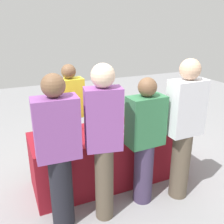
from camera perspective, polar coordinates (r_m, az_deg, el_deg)
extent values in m
plane|color=gray|center=(3.78, 0.00, -14.46)|extent=(12.00, 12.00, 0.00)
cube|color=maroon|center=(3.58, 0.00, -9.48)|extent=(2.14, 0.73, 0.75)
cylinder|color=black|center=(3.23, -13.83, -3.97)|extent=(0.08, 0.08, 0.21)
cylinder|color=black|center=(3.17, -14.05, -1.53)|extent=(0.03, 0.03, 0.09)
cylinder|color=maroon|center=(3.16, -14.13, -0.65)|extent=(0.03, 0.03, 0.02)
cylinder|color=silver|center=(3.23, -13.82, -4.14)|extent=(0.08, 0.08, 0.07)
cylinder|color=black|center=(3.32, -10.96, -2.82)|extent=(0.08, 0.08, 0.23)
cylinder|color=black|center=(3.27, -11.14, -0.38)|extent=(0.03, 0.03, 0.07)
cylinder|color=gold|center=(3.26, -11.19, 0.35)|extent=(0.03, 0.03, 0.02)
cylinder|color=silver|center=(3.33, -10.95, -3.00)|extent=(0.08, 0.08, 0.08)
cylinder|color=black|center=(3.30, -9.33, -2.86)|extent=(0.07, 0.07, 0.24)
cylinder|color=black|center=(3.24, -9.49, -0.23)|extent=(0.03, 0.03, 0.09)
cylinder|color=gold|center=(3.22, -9.54, 0.63)|extent=(0.03, 0.03, 0.02)
cylinder|color=silver|center=(3.30, -9.32, -3.04)|extent=(0.07, 0.07, 0.08)
cylinder|color=black|center=(3.40, -4.93, -2.05)|extent=(0.06, 0.06, 0.22)
cylinder|color=black|center=(3.35, -5.00, 0.29)|extent=(0.02, 0.02, 0.07)
cylinder|color=black|center=(3.33, -5.02, 0.99)|extent=(0.03, 0.03, 0.02)
cylinder|color=silver|center=(3.40, -4.92, -2.22)|extent=(0.06, 0.06, 0.08)
cylinder|color=black|center=(3.40, -1.14, -2.01)|extent=(0.07, 0.07, 0.22)
cylinder|color=black|center=(3.35, -1.16, 0.28)|extent=(0.03, 0.03, 0.07)
cylinder|color=maroon|center=(3.34, -1.16, 0.99)|extent=(0.03, 0.03, 0.02)
cylinder|color=silver|center=(3.41, -1.14, -2.18)|extent=(0.07, 0.07, 0.08)
cylinder|color=black|center=(3.74, 8.15, -0.19)|extent=(0.07, 0.07, 0.21)
cylinder|color=black|center=(3.70, 8.25, 1.86)|extent=(0.03, 0.03, 0.07)
cylinder|color=gold|center=(3.68, 8.29, 2.51)|extent=(0.03, 0.03, 0.02)
cylinder|color=silver|center=(3.75, 8.14, -0.34)|extent=(0.07, 0.07, 0.07)
cylinder|color=black|center=(3.84, 10.35, 0.36)|extent=(0.07, 0.07, 0.23)
cylinder|color=black|center=(3.79, 10.50, 2.62)|extent=(0.03, 0.03, 0.09)
cylinder|color=maroon|center=(3.77, 10.55, 3.37)|extent=(0.03, 0.03, 0.02)
cylinder|color=silver|center=(3.84, 10.34, 0.20)|extent=(0.07, 0.07, 0.08)
cylinder|color=silver|center=(3.20, -5.54, -5.71)|extent=(0.06, 0.06, 0.00)
cylinder|color=silver|center=(3.18, -5.56, -5.04)|extent=(0.01, 0.01, 0.08)
sphere|color=silver|center=(3.15, -5.61, -3.89)|extent=(0.07, 0.07, 0.07)
sphere|color=#590C19|center=(3.15, -5.60, -4.09)|extent=(0.04, 0.04, 0.04)
cylinder|color=silver|center=(3.31, -0.37, -4.70)|extent=(0.07, 0.07, 0.00)
cylinder|color=silver|center=(3.29, -0.38, -4.09)|extent=(0.01, 0.01, 0.07)
sphere|color=silver|center=(3.26, -0.38, -3.02)|extent=(0.07, 0.07, 0.07)
sphere|color=#590C19|center=(3.27, -0.38, -3.21)|extent=(0.04, 0.04, 0.04)
cylinder|color=silver|center=(3.28, 2.93, -4.95)|extent=(0.06, 0.06, 0.00)
cylinder|color=silver|center=(3.26, 2.94, -4.41)|extent=(0.01, 0.01, 0.06)
sphere|color=silver|center=(3.24, 2.96, -3.36)|extent=(0.07, 0.07, 0.07)
sphere|color=#590C19|center=(3.24, 2.96, -3.57)|extent=(0.04, 0.04, 0.04)
cylinder|color=silver|center=(3.48, 8.35, -3.58)|extent=(0.06, 0.06, 0.00)
cylinder|color=silver|center=(3.47, 8.38, -2.96)|extent=(0.01, 0.01, 0.08)
sphere|color=silver|center=(3.44, 8.44, -1.91)|extent=(0.07, 0.07, 0.07)
cylinder|color=silver|center=(3.10, -13.50, -4.89)|extent=(0.23, 0.23, 0.21)
cylinder|color=brown|center=(4.02, -8.82, -6.13)|extent=(0.22, 0.22, 0.77)
cube|color=yellow|center=(3.77, -9.36, 3.08)|extent=(0.40, 0.23, 0.58)
sphere|color=brown|center=(3.68, -9.70, 8.93)|extent=(0.21, 0.21, 0.21)
cylinder|color=black|center=(2.89, -11.18, -17.00)|extent=(0.24, 0.24, 0.83)
cube|color=#8C4C99|center=(2.52, -12.28, -3.60)|extent=(0.45, 0.26, 0.63)
sphere|color=brown|center=(2.39, -13.02, 5.81)|extent=(0.23, 0.23, 0.23)
cylinder|color=brown|center=(2.92, -1.74, -15.70)|extent=(0.20, 0.20, 0.87)
cube|color=#8C4C99|center=(2.55, -1.92, -1.67)|extent=(0.40, 0.27, 0.65)
sphere|color=beige|center=(2.42, -2.04, 8.15)|extent=(0.24, 0.24, 0.24)
cylinder|color=#3F3351|center=(3.20, 7.00, -13.31)|extent=(0.23, 0.23, 0.77)
cube|color=#337247|center=(2.89, 7.56, -2.03)|extent=(0.43, 0.25, 0.58)
sphere|color=brown|center=(2.77, 7.93, 5.55)|extent=(0.21, 0.21, 0.21)
cylinder|color=brown|center=(3.34, 14.98, -11.42)|extent=(0.23, 0.23, 0.86)
cube|color=silver|center=(3.03, 16.25, 0.93)|extent=(0.42, 0.24, 0.65)
sphere|color=#D8AD8C|center=(2.92, 17.09, 9.14)|extent=(0.23, 0.23, 0.23)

